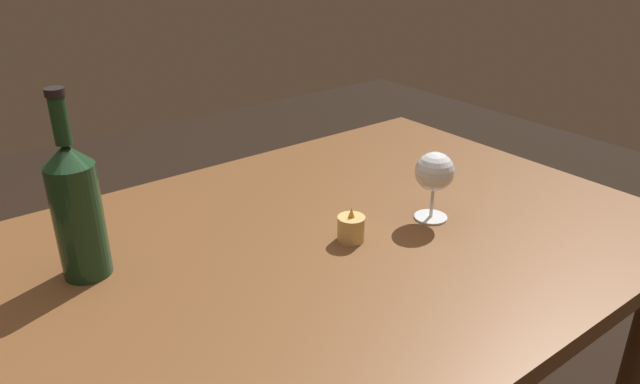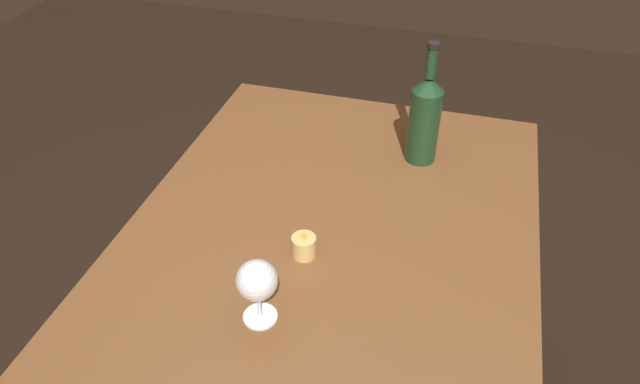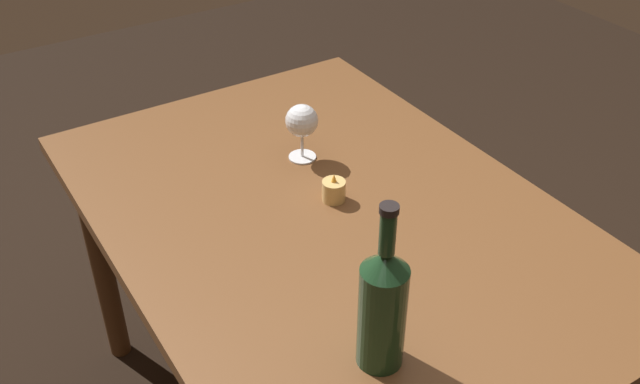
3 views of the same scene
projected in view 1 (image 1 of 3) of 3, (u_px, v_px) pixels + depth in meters
dining_table at (324, 279)px, 1.15m from camera, size 1.30×0.90×0.74m
wine_glass_left at (434, 173)px, 1.15m from camera, size 0.08×0.08×0.14m
wine_bottle at (77, 208)px, 0.95m from camera, size 0.08×0.08×0.32m
votive_candle at (351, 229)px, 1.10m from camera, size 0.05×0.05×0.07m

